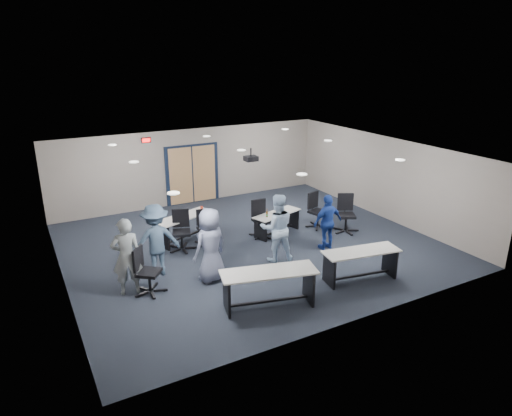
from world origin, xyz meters
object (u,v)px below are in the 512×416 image
table_front_left (269,282)px  chair_back_a (181,231)px  chair_back_b (206,228)px  chair_back_c (262,219)px  table_back_left (184,224)px  person_back (156,240)px  table_back_right (277,219)px  person_gray (127,257)px  chair_loose_left (149,271)px  chair_back_d (318,211)px  person_lightblue (277,228)px  chair_loose_right (346,214)px  table_front_right (361,260)px  person_plaid (210,245)px  person_navy (328,222)px

table_front_left → chair_back_a: chair_back_a is taller
chair_back_b → chair_back_c: size_ratio=0.91×
table_back_left → person_back: 2.26m
table_back_right → person_gray: (-4.84, -1.49, 0.46)m
chair_back_c → chair_loose_left: 4.27m
chair_back_b → chair_back_d: chair_back_d is taller
table_front_left → table_back_left: 4.40m
chair_back_c → person_lightblue: bearing=-102.0°
chair_loose_left → chair_loose_right: size_ratio=0.95×
table_front_right → person_plaid: 3.63m
chair_back_b → person_navy: person_navy is taller
table_back_right → person_lightblue: bearing=-138.1°
chair_back_a → chair_back_b: (0.76, 0.05, -0.06)m
table_front_right → chair_loose_left: size_ratio=1.76×
chair_back_a → person_plaid: size_ratio=0.62×
person_gray → table_front_left: bearing=150.1°
table_back_left → chair_back_d: 4.17m
chair_back_a → person_back: person_back is taller
chair_loose_left → person_navy: size_ratio=0.71×
chair_back_c → chair_loose_left: chair_loose_left is taller
chair_back_b → person_gray: bearing=-141.7°
table_front_left → chair_back_c: 3.96m
chair_back_d → chair_back_c: bearing=160.6°
table_front_left → table_front_right: (2.57, 0.00, -0.05)m
table_back_left → chair_loose_left: chair_loose_left is taller
chair_back_c → chair_loose_left: bearing=-152.7°
chair_back_c → person_plaid: person_plaid is taller
table_front_left → person_back: person_back is taller
chair_loose_right → person_back: person_back is taller
table_front_right → person_lightblue: person_lightblue is taller
person_plaid → person_navy: bearing=166.4°
table_back_right → person_plaid: bearing=-165.4°
table_back_right → chair_back_d: 1.42m
chair_back_a → person_gray: size_ratio=0.62×
table_back_right → person_lightblue: person_lightblue is taller
chair_back_d → person_lightblue: 2.80m
chair_back_c → person_lightblue: size_ratio=0.61×
person_back → chair_back_b: bearing=-144.2°
table_back_left → person_back: (-1.36, -1.76, 0.41)m
table_front_right → table_back_right: bearing=104.0°
person_gray → chair_back_d: bearing=-159.2°
table_front_right → person_back: (-4.23, 2.62, 0.39)m
table_front_left → person_lightblue: bearing=69.4°
table_back_right → chair_back_a: 2.97m
person_lightblue → chair_loose_right: bearing=-147.0°
table_front_right → person_plaid: person_plaid is taller
table_back_left → person_gray: (-2.22, -2.37, 0.41)m
table_front_left → chair_back_a: (-0.63, 3.74, -0.01)m
chair_back_c → person_navy: size_ratio=0.70×
table_back_right → chair_loose_left: 4.74m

